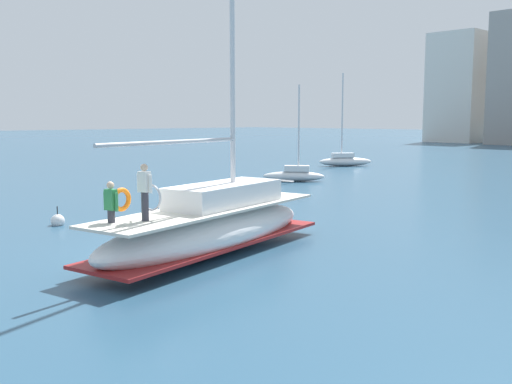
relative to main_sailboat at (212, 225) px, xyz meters
name	(u,v)px	position (x,y,z in m)	size (l,w,h in m)	color
ground_plane	(147,251)	(-1.65, -1.36, -0.91)	(400.00, 400.00, 0.00)	#284C66
main_sailboat	(212,225)	(0.00, 0.00, 0.00)	(4.31, 9.89, 13.71)	white
moored_sloop_near	(345,160)	(-18.01, 30.82, -0.35)	(3.83, 4.63, 8.29)	silver
moored_cutter_left	(294,174)	(-12.56, 17.87, -0.43)	(3.90, 3.47, 6.56)	silver
mooring_buoy	(58,221)	(-8.13, -1.31, -0.75)	(0.55, 0.55, 0.88)	silver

